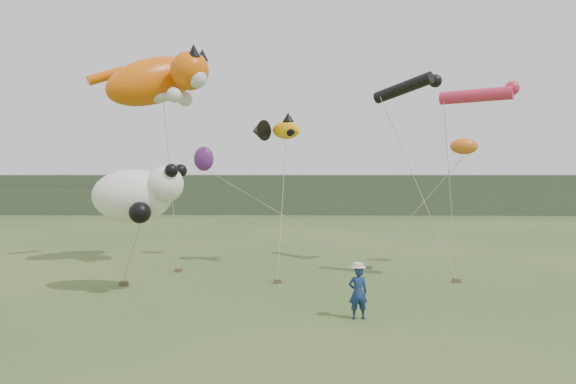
% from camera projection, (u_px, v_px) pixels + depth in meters
% --- Properties ---
extents(ground, '(120.00, 120.00, 0.00)m').
position_uv_depth(ground, '(325.00, 314.00, 17.19)').
color(ground, '#385123').
rests_on(ground, ground).
extents(headland, '(90.00, 13.00, 4.00)m').
position_uv_depth(headland, '(285.00, 194.00, 61.86)').
color(headland, '#2D3D28').
rests_on(headland, ground).
extents(festival_attendant, '(0.64, 0.48, 1.58)m').
position_uv_depth(festival_attendant, '(358.00, 293.00, 16.63)').
color(festival_attendant, navy).
rests_on(festival_attendant, ground).
extents(sandbag_anchors, '(13.27, 4.20, 0.15)m').
position_uv_depth(sandbag_anchors, '(282.00, 276.00, 23.07)').
color(sandbag_anchors, brown).
rests_on(sandbag_anchors, ground).
extents(cat_kite, '(6.14, 4.67, 3.41)m').
position_uv_depth(cat_kite, '(161.00, 80.00, 25.63)').
color(cat_kite, '#DC5A08').
rests_on(cat_kite, ground).
extents(fish_kite, '(2.70, 1.78, 1.29)m').
position_uv_depth(fish_kite, '(276.00, 130.00, 25.73)').
color(fish_kite, '#FFA30C').
rests_on(fish_kite, ground).
extents(tube_kites, '(5.01, 6.07, 1.75)m').
position_uv_depth(tube_kites, '(438.00, 90.00, 24.05)').
color(tube_kites, black).
rests_on(tube_kites, ground).
extents(panda_kite, '(3.41, 2.21, 2.12)m').
position_uv_depth(panda_kite, '(138.00, 195.00, 20.13)').
color(panda_kite, white).
rests_on(panda_kite, ground).
extents(misc_kites, '(13.53, 2.99, 1.50)m').
position_uv_depth(misc_kites, '(314.00, 153.00, 27.08)').
color(misc_kites, '#D0601B').
rests_on(misc_kites, ground).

